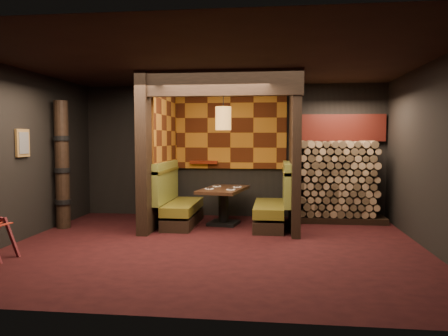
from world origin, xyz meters
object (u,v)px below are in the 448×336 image
totem_column (62,166)px  firewood_stack (342,182)px  booth_bench_left (178,204)px  booth_bench_right (274,206)px  dining_table (224,200)px  pendant_lamp (223,118)px

totem_column → firewood_stack: bearing=13.2°
booth_bench_left → firewood_stack: size_ratio=0.92×
booth_bench_right → dining_table: size_ratio=1.08×
booth_bench_right → dining_table: booth_bench_right is taller
totem_column → firewood_stack: totem_column is taller
dining_table → firewood_stack: bearing=13.8°
booth_bench_left → totem_column: bearing=-165.2°
dining_table → pendant_lamp: 1.60m
booth_bench_right → pendant_lamp: (-0.99, 0.07, 1.68)m
booth_bench_left → pendant_lamp: 1.91m
pendant_lamp → totem_column: bearing=-168.3°
totem_column → dining_table: bearing=12.7°
dining_table → totem_column: totem_column is taller
pendant_lamp → booth_bench_right: bearing=-4.1°
firewood_stack → booth_bench_right: bearing=-152.7°
totem_column → booth_bench_left: bearing=14.8°
booth_bench_left → totem_column: totem_column is taller
totem_column → firewood_stack: (5.33, 1.25, -0.37)m
booth_bench_left → dining_table: bearing=7.7°
dining_table → booth_bench_right: bearing=-6.9°
booth_bench_left → firewood_stack: firewood_stack is taller
booth_bench_right → dining_table: bearing=173.1°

